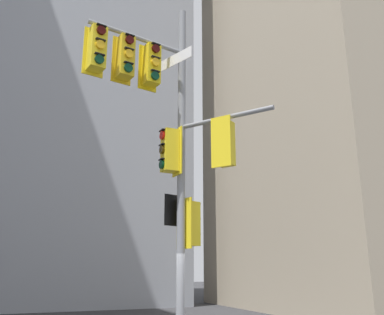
% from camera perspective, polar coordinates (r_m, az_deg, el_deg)
% --- Properties ---
extents(building_mid_block, '(15.76, 15.76, 32.00)m').
position_cam_1_polar(building_mid_block, '(34.46, -17.38, 9.14)').
color(building_mid_block, '#9399A3').
rests_on(building_mid_block, ground).
extents(signal_pole_assembly, '(3.83, 2.46, 8.62)m').
position_cam_1_polar(signal_pole_assembly, '(9.40, -3.58, 3.54)').
color(signal_pole_assembly, gray).
rests_on(signal_pole_assembly, ground).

